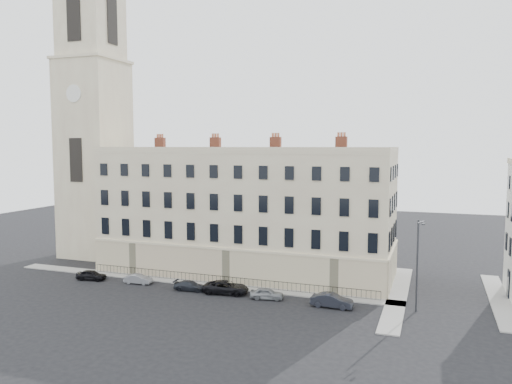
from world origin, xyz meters
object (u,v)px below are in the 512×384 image
car_d (226,287)px  streetlamp (418,261)px  car_e (267,294)px  car_f (332,301)px  car_c (190,286)px  car_a (91,275)px  car_b (138,279)px

car_d → streetlamp: bearing=-95.3°
car_e → car_f: car_f is taller
car_c → car_d: size_ratio=0.75×
car_c → streetlamp: streetlamp is taller
car_c → car_f: car_f is taller
car_a → streetlamp: bearing=-97.5°
car_f → streetlamp: bearing=-79.2°
car_f → streetlamp: 9.08m
car_c → car_e: bearing=-94.9°
streetlamp → car_d: bearing=-159.6°
car_a → car_c: car_a is taller
car_a → streetlamp: 37.14m
car_e → car_f: 6.91m
car_e → car_f: bearing=-102.4°
car_b → car_d: (11.14, -0.17, 0.14)m
car_a → car_d: size_ratio=0.72×
car_a → car_b: (6.15, 0.54, -0.07)m
car_d → car_e: (4.77, -0.37, -0.09)m
car_a → streetlamp: (36.87, 1.01, 4.35)m
streetlamp → car_b: bearing=-160.6°
streetlamp → car_c: bearing=-159.2°
car_a → car_b: size_ratio=1.09×
car_b → streetlamp: (30.71, 0.47, 4.42)m
car_e → streetlamp: size_ratio=0.39×
car_c → car_d: bearing=-90.4°
streetlamp → car_f: bearing=-151.8°
car_c → streetlamp: size_ratio=0.41×
car_b → streetlamp: streetlamp is taller
car_a → car_d: car_d is taller
car_b → car_c: size_ratio=0.89×
car_c → car_b: bearing=81.8°
car_d → car_a: bearing=84.0°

